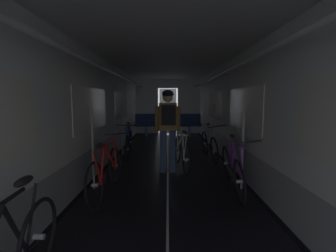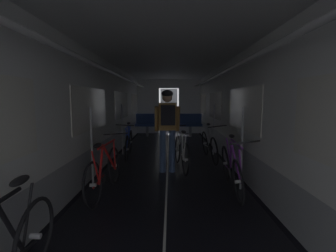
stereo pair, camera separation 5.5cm
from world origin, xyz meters
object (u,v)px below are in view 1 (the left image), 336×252
Objects in this scene: bicycle_silver at (210,145)px; bicycle_white_in_aisle at (182,152)px; bicycle_purple at (233,168)px; bicycle_blue at (129,143)px; bench_seat_far_right at (189,123)px; person_cyclist_aisle at (168,122)px; bench_seat_far_left at (147,123)px; bicycle_red at (106,171)px.

bicycle_white_in_aisle is at bearing -133.38° from bicycle_silver.
bicycle_purple is 3.12m from bicycle_blue.
person_cyclist_aisle is (-0.89, -5.03, 0.50)m from bench_seat_far_right.
bicycle_silver is (1.96, -3.97, -0.19)m from bench_seat_far_left.
bench_seat_far_left and bench_seat_far_right have the same top height.
bicycle_purple is 1.01× the size of bicycle_white_in_aisle.
bicycle_blue is (-1.93, -3.76, -0.18)m from bench_seat_far_right.
bicycle_silver is 0.98× the size of person_cyclist_aisle.
bench_seat_far_right is 0.58× the size of bicycle_blue.
bench_seat_far_left is at bearing 116.28° from bicycle_silver.
bicycle_purple is 1.00× the size of bicycle_blue.
bench_seat_far_left is at bearing 100.21° from person_cyclist_aisle.
bench_seat_far_right is at bearing 82.92° from bicycle_white_in_aisle.
bicycle_white_in_aisle is (1.21, -4.77, -0.18)m from bench_seat_far_left.
bicycle_blue is (-0.04, 2.46, 0.00)m from bicycle_red.
bicycle_purple is at bearing 4.99° from bicycle_red.
person_cyclist_aisle is at bearing -100.08° from bench_seat_far_right.
bench_seat_far_right reaches higher than bicycle_red.
bench_seat_far_right is 0.57× the size of person_cyclist_aisle.
bicycle_blue is 1.78m from person_cyclist_aisle.
person_cyclist_aisle is 0.80m from bicycle_white_in_aisle.
bicycle_purple is (0.19, -6.04, -0.19)m from bench_seat_far_right.
bicycle_purple is at bearing -88.16° from bench_seat_far_right.
bench_seat_far_left reaches higher than bicycle_white_in_aisle.
bicycle_blue is (-0.13, -3.76, -0.18)m from bench_seat_far_left.
bicycle_red is at bearing -106.86° from bench_seat_far_right.
bench_seat_far_left is 5.13m from person_cyclist_aisle.
bicycle_silver is (0.16, -3.97, -0.19)m from bench_seat_far_right.
person_cyclist_aisle reaches higher than bicycle_blue.
bicycle_red is at bearing -129.69° from person_cyclist_aisle.
bench_seat_far_left is 6.37m from bicycle_purple.
bicycle_red reaches higher than bicycle_blue.
bench_seat_far_left is 3.77m from bicycle_blue.
bench_seat_far_right is 0.58× the size of bicycle_red.
bench_seat_far_left is at bearing 180.00° from bench_seat_far_right.
bicycle_purple is at bearing -89.08° from bicycle_silver.
person_cyclist_aisle is at bearing -134.88° from bicycle_silver.
bicycle_silver is 1.65m from person_cyclist_aisle.
bench_seat_far_left is 0.58× the size of bicycle_white_in_aisle.
bicycle_silver is (-0.03, 2.07, 0.00)m from bicycle_purple.
bicycle_white_in_aisle is at bearing -75.78° from bench_seat_far_left.
person_cyclist_aisle reaches higher than bicycle_silver.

